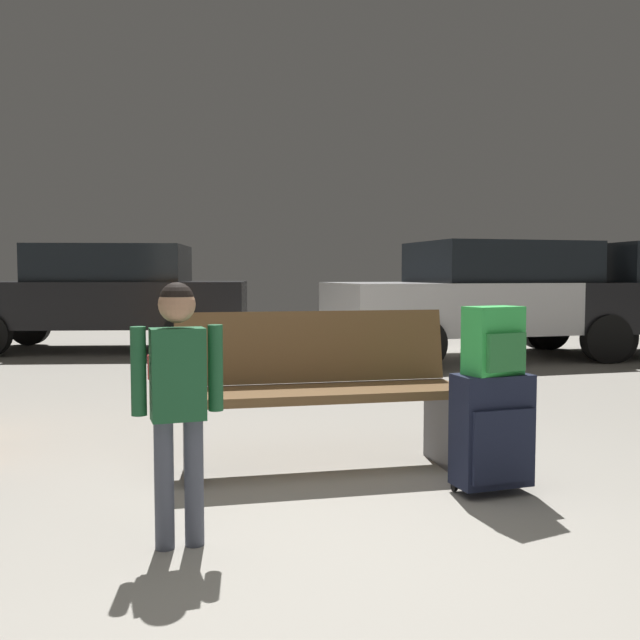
{
  "coord_description": "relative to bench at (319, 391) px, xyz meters",
  "views": [
    {
      "loc": [
        -0.39,
        -2.55,
        1.11
      ],
      "look_at": [
        0.15,
        1.3,
        0.85
      ],
      "focal_mm": 39.65,
      "sensor_mm": 36.0,
      "label": 1
    }
  ],
  "objects": [
    {
      "name": "ground_plane",
      "position": [
        -0.15,
        2.62,
        -0.49
      ],
      "size": [
        18.0,
        18.0,
        0.1
      ],
      "primitive_type": "cube",
      "color": "gray"
    },
    {
      "name": "bench",
      "position": [
        0.0,
        0.0,
        0.0
      ],
      "size": [
        1.64,
        0.65,
        0.89
      ],
      "color": "brown",
      "rests_on": "ground_plane"
    },
    {
      "name": "suitcase",
      "position": [
        0.8,
        -0.6,
        -0.12
      ],
      "size": [
        0.41,
        0.29,
        0.6
      ],
      "color": "#191E33",
      "rests_on": "ground_plane"
    },
    {
      "name": "backpack_bright",
      "position": [
        0.8,
        -0.6,
        0.33
      ],
      "size": [
        0.32,
        0.27,
        0.34
      ],
      "color": "green",
      "rests_on": "suitcase"
    },
    {
      "name": "child",
      "position": [
        -0.72,
        -1.09,
        0.22
      ],
      "size": [
        0.36,
        0.21,
        1.07
      ],
      "color": "#4C5160",
      "rests_on": "ground_plane"
    },
    {
      "name": "parked_car_near",
      "position": [
        2.93,
        4.86,
        0.36
      ],
      "size": [
        4.29,
        2.23,
        1.51
      ],
      "color": "silver",
      "rests_on": "ground_plane"
    },
    {
      "name": "parked_car_far",
      "position": [
        -2.22,
        6.56,
        0.36
      ],
      "size": [
        4.22,
        2.05,
        1.51
      ],
      "color": "black",
      "rests_on": "ground_plane"
    }
  ]
}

